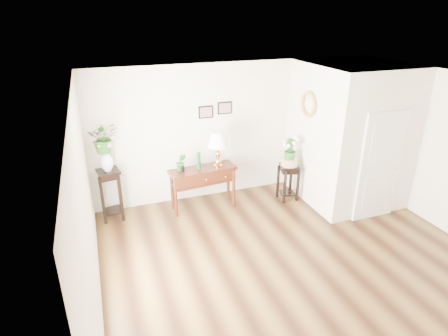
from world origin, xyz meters
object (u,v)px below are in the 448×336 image
table_lamp (218,150)px  plant_stand_b (288,182)px  console_table (203,188)px  plant_stand_a (111,195)px

table_lamp → plant_stand_b: (1.48, -0.22, -0.84)m
console_table → plant_stand_b: bearing=-12.6°
console_table → table_lamp: 0.85m
console_table → plant_stand_b: size_ratio=1.69×
console_table → table_lamp: table_lamp is taller
console_table → plant_stand_b: 1.81m
console_table → table_lamp: bearing=-5.7°
table_lamp → plant_stand_b: bearing=-8.4°
table_lamp → plant_stand_b: 1.71m
plant_stand_a → console_table: bearing=-6.8°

